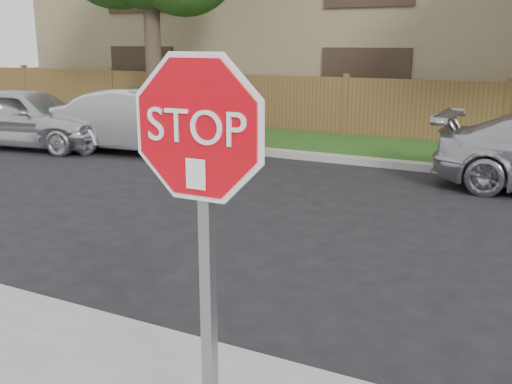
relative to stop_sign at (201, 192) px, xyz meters
The scene contains 6 objects.
far_curb 9.79m from the stop_sign, 88.61° to the left, with size 70.00×0.30×0.15m, color gray.
grass_strip 11.42m from the stop_sign, 88.81° to the left, with size 70.00×3.00×0.12m, color #1E4714.
fence 12.92m from the stop_sign, 88.96° to the left, with size 70.00×0.12×1.60m, color brown.
stop_sign is the anchor object (origin of this frame).
sedan_far_left 12.79m from the stop_sign, 142.07° to the left, with size 1.74×4.33×1.47m, color silver.
sedan_left 11.06m from the stop_sign, 128.91° to the left, with size 1.57×4.51×1.49m, color silver.
Camera 1 is at (1.33, -3.88, 2.56)m, focal length 42.00 mm.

